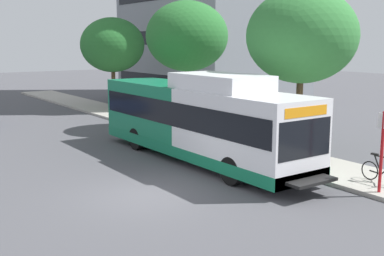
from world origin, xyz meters
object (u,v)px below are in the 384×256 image
at_px(street_tree_mid_block, 187,36).
at_px(street_tree_far_block, 112,45).
at_px(transit_bus, 199,120).
at_px(bicycle_parked, 384,171).
at_px(bus_stop_sign_pole, 382,146).
at_px(street_tree_near_stop, 302,36).

xyz_separation_m(street_tree_mid_block, street_tree_far_block, (0.01, 9.27, -0.51)).
xyz_separation_m(transit_bus, bicycle_parked, (2.89, -6.68, -1.14)).
xyz_separation_m(bus_stop_sign_pole, bicycle_parked, (0.97, 0.48, -1.09)).
relative_size(transit_bus, bicycle_parked, 6.96).
height_order(bicycle_parked, street_tree_mid_block, street_tree_mid_block).
xyz_separation_m(street_tree_near_stop, street_tree_mid_block, (-0.14, 8.14, 0.07)).
distance_m(transit_bus, bicycle_parked, 7.37).
relative_size(street_tree_mid_block, street_tree_far_block, 1.08).
xyz_separation_m(transit_bus, bus_stop_sign_pole, (1.92, -7.16, -0.05)).
distance_m(street_tree_near_stop, street_tree_far_block, 17.42).
height_order(bicycle_parked, street_tree_near_stop, street_tree_near_stop).
bearing_deg(street_tree_far_block, bicycle_parked, -92.09).
xyz_separation_m(bus_stop_sign_pole, street_tree_far_block, (1.78, 22.66, 2.99)).
relative_size(bicycle_parked, street_tree_mid_block, 0.25).
height_order(bus_stop_sign_pole, street_tree_mid_block, street_tree_mid_block).
height_order(transit_bus, street_tree_near_stop, street_tree_near_stop).
height_order(transit_bus, street_tree_far_block, street_tree_far_block).
bearing_deg(street_tree_far_block, bus_stop_sign_pole, -94.48).
xyz_separation_m(bus_stop_sign_pole, street_tree_mid_block, (1.76, 13.38, 3.51)).
height_order(street_tree_near_stop, street_tree_mid_block, street_tree_mid_block).
relative_size(transit_bus, street_tree_far_block, 1.91).
bearing_deg(bicycle_parked, bus_stop_sign_pole, -153.55).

